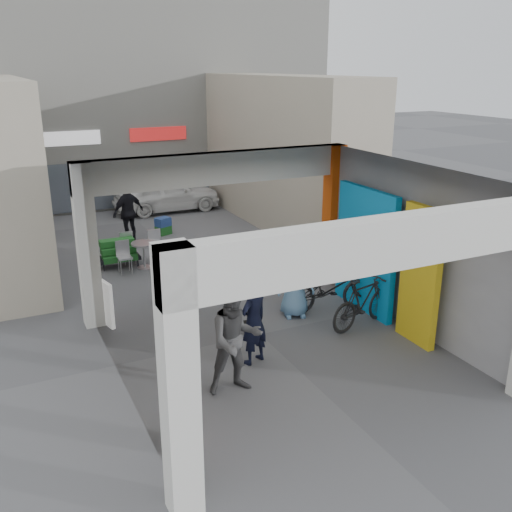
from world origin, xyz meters
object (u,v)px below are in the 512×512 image
man_elderly (295,280)px  white_van (167,194)px  bicycle_rear (363,302)px  man_with_dog (254,321)px  man_crates (128,212)px  bicycle_front (329,288)px  produce_stand (119,256)px  cafe_set (138,255)px  border_collie (251,323)px  man_back_turned (235,339)px

man_elderly → white_van: bearing=104.6°
bicycle_rear → white_van: (-0.72, 11.56, 0.13)m
bicycle_rear → man_with_dog: bearing=84.8°
man_crates → bicycle_front: size_ratio=0.91×
man_crates → bicycle_front: (2.75, -7.28, -0.40)m
produce_stand → man_crates: man_crates is taller
man_elderly → cafe_set: bearing=131.8°
cafe_set → border_collie: (1.03, -5.21, -0.08)m
man_elderly → bicycle_front: size_ratio=0.81×
bicycle_rear → cafe_set: bearing=15.8°
man_elderly → produce_stand: bearing=135.6°
man_with_dog → bicycle_front: 2.90m
man_elderly → man_crates: bearing=121.5°
produce_stand → bicycle_front: (3.59, -5.09, 0.25)m
bicycle_rear → bicycle_front: bearing=-1.0°
border_collie → white_van: 10.98m
cafe_set → bicycle_rear: bicycle_rear is taller
cafe_set → man_elderly: man_elderly is taller
man_elderly → man_with_dog: bearing=-122.6°
cafe_set → bicycle_rear: 6.78m
man_back_turned → man_crates: bearing=93.3°
bicycle_rear → man_back_turned: bearing=95.0°
produce_stand → cafe_set: bearing=-10.1°
bicycle_front → man_elderly: bearing=92.6°
cafe_set → man_elderly: bearing=-64.5°
bicycle_rear → man_crates: bearing=6.3°
man_elderly → man_back_turned: bearing=-120.7°
cafe_set → produce_stand: (-0.49, 0.17, -0.01)m
border_collie → bicycle_front: bicycle_front is taller
border_collie → man_with_dog: (-0.46, -1.10, 0.61)m
produce_stand → man_back_turned: (0.37, -7.23, 0.67)m
white_van → produce_stand: bearing=151.4°
bicycle_front → border_collie: bearing=108.6°
border_collie → bicycle_rear: size_ratio=0.32×
bicycle_front → bicycle_rear: 1.01m
bicycle_rear → white_van: bearing=-9.9°
produce_stand → white_van: white_van is taller
man_back_turned → bicycle_front: man_back_turned is taller
man_back_turned → man_crates: 9.43m
white_van → bicycle_rear: bearing=-175.7°
border_collie → produce_stand: bearing=113.6°
bicycle_front → produce_stand: bearing=46.0°
man_with_dog → bicycle_front: size_ratio=0.81×
border_collie → man_crates: bearing=102.9°
bicycle_rear → white_van: 11.58m
man_crates → bicycle_rear: man_crates is taller
man_back_turned → produce_stand: bearing=99.1°
man_with_dog → white_van: (2.02, 11.96, -0.17)m
cafe_set → bicycle_rear: bearing=-60.6°
white_van → bicycle_front: bearing=-176.5°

